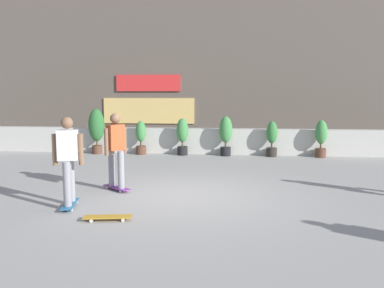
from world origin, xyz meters
TOP-DOWN VIEW (x-y plane):
  - ground_plane at (0.00, 0.00)m, footprint 48.00×48.00m
  - planter_wall at (0.00, 6.00)m, footprint 18.00×0.40m
  - building_backdrop at (-0.00, 10.00)m, footprint 20.00×2.08m
  - potted_plant_0 at (-3.86, 5.55)m, footprint 0.56×0.56m
  - potted_plant_1 at (-2.25, 5.55)m, footprint 0.36×0.36m
  - potted_plant_2 at (-0.78, 5.55)m, footprint 0.41×0.41m
  - potted_plant_3 at (0.73, 5.55)m, footprint 0.45×0.45m
  - potted_plant_4 at (2.29, 5.55)m, footprint 0.37×0.37m
  - potted_plant_5 at (3.92, 5.55)m, footprint 0.39×0.39m
  - skater_far_left at (-1.54, 0.28)m, footprint 0.75×0.66m
  - skater_mid_plaza at (-2.02, -1.12)m, footprint 0.55×0.82m
  - skateboard_near_camera at (-1.06, -1.81)m, footprint 0.82×0.33m

SIDE VIEW (x-z plane):
  - ground_plane at x=0.00m, z-range 0.00..0.00m
  - skateboard_near_camera at x=-1.06m, z-range 0.02..0.10m
  - planter_wall at x=0.00m, z-range 0.00..0.90m
  - potted_plant_1 at x=-2.25m, z-range 0.03..1.21m
  - potted_plant_4 at x=2.29m, z-range 0.04..1.25m
  - potted_plant_5 at x=3.92m, z-range 0.06..1.31m
  - potted_plant_2 at x=-0.78m, z-range 0.07..1.35m
  - potted_plant_3 at x=0.73m, z-range 0.09..1.45m
  - skater_far_left at x=-1.54m, z-range 0.09..1.79m
  - skater_mid_plaza at x=-2.02m, z-range 0.09..1.79m
  - potted_plant_0 at x=-3.86m, z-range 0.14..1.75m
  - building_backdrop at x=0.00m, z-range 0.00..6.50m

